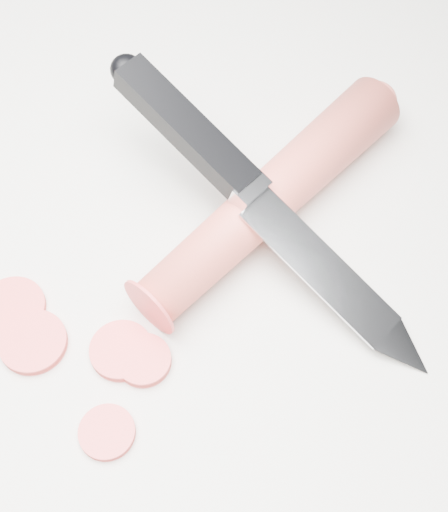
# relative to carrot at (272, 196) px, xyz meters

# --- Properties ---
(ground) EXTENTS (2.40, 2.40, 0.00)m
(ground) POSITION_rel_carrot_xyz_m (-0.08, -0.08, -0.02)
(ground) COLOR silver
(ground) RESTS_ON ground
(carrot) EXTENTS (0.14, 0.21, 0.04)m
(carrot) POSITION_rel_carrot_xyz_m (0.00, 0.00, 0.00)
(carrot) COLOR #D7493C
(carrot) RESTS_ON ground
(carrot_slice_0) EXTENTS (0.04, 0.04, 0.01)m
(carrot_slice_0) POSITION_rel_carrot_xyz_m (-0.12, -0.13, -0.02)
(carrot_slice_0) COLOR #EB3B3C
(carrot_slice_0) RESTS_ON ground
(carrot_slice_1) EXTENTS (0.03, 0.03, 0.01)m
(carrot_slice_1) POSITION_rel_carrot_xyz_m (-0.05, -0.12, -0.02)
(carrot_slice_1) COLOR #EB3B3C
(carrot_slice_1) RESTS_ON ground
(carrot_slice_2) EXTENTS (0.04, 0.04, 0.01)m
(carrot_slice_2) POSITION_rel_carrot_xyz_m (-0.07, -0.12, -0.02)
(carrot_slice_2) COLOR #EB3B3C
(carrot_slice_2) RESTS_ON ground
(carrot_slice_3) EXTENTS (0.04, 0.04, 0.01)m
(carrot_slice_3) POSITION_rel_carrot_xyz_m (-0.14, -0.11, -0.02)
(carrot_slice_3) COLOR #EB3B3C
(carrot_slice_3) RESTS_ON ground
(carrot_slice_4) EXTENTS (0.03, 0.03, 0.01)m
(carrot_slice_4) POSITION_rel_carrot_xyz_m (-0.06, -0.17, -0.02)
(carrot_slice_4) COLOR #EB3B3C
(carrot_slice_4) RESTS_ON ground
(kitchen_knife) EXTENTS (0.25, 0.16, 0.08)m
(kitchen_knife) POSITION_rel_carrot_xyz_m (0.00, -0.02, 0.02)
(kitchen_knife) COLOR silver
(kitchen_knife) RESTS_ON ground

